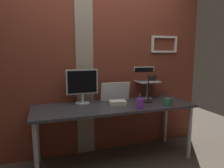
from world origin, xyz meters
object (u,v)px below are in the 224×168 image
object	(u,v)px
whiteboard_panel	(115,91)
coffee_mug	(167,102)
laptop	(146,77)
monitor	(82,84)
desk_lamp	(151,85)
pen_cup	(140,103)

from	to	relation	value
whiteboard_panel	coffee_mug	size ratio (longest dim) A/B	3.23
laptop	whiteboard_panel	distance (m)	0.51
monitor	desk_lamp	distance (m)	0.87
desk_lamp	coffee_mug	distance (m)	0.29
laptop	pen_cup	bearing A→B (deg)	-123.78
whiteboard_panel	monitor	bearing A→B (deg)	-176.91
laptop	pen_cup	distance (m)	0.66
monitor	coffee_mug	world-z (taller)	monitor
monitor	desk_lamp	size ratio (longest dim) A/B	1.18
laptop	desk_lamp	bearing A→B (deg)	-107.37
monitor	laptop	world-z (taller)	laptop
monitor	coffee_mug	distance (m)	1.08
whiteboard_panel	desk_lamp	world-z (taller)	desk_lamp
laptop	coffee_mug	distance (m)	0.57
pen_cup	desk_lamp	bearing A→B (deg)	37.02
monitor	coffee_mug	bearing A→B (deg)	-24.81
whiteboard_panel	desk_lamp	size ratio (longest dim) A/B	1.09
monitor	laptop	bearing A→B (deg)	4.05
desk_lamp	whiteboard_panel	bearing A→B (deg)	141.97
desk_lamp	monitor	bearing A→B (deg)	162.20
monitor	laptop	size ratio (longest dim) A/B	1.35
monitor	desk_lamp	bearing A→B (deg)	-17.80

